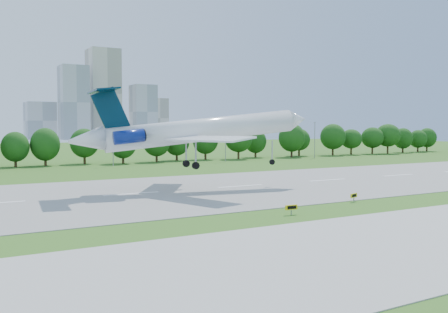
% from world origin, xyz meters
% --- Properties ---
extents(ground, '(600.00, 600.00, 0.00)m').
position_xyz_m(ground, '(0.00, 0.00, 0.00)').
color(ground, '#346119').
rests_on(ground, ground).
extents(runway, '(400.00, 45.00, 0.08)m').
position_xyz_m(runway, '(0.00, 25.00, 0.04)').
color(runway, gray).
rests_on(runway, ground).
extents(taxiway, '(400.00, 23.00, 0.08)m').
position_xyz_m(taxiway, '(0.00, -18.00, 0.04)').
color(taxiway, '#ADADA8').
rests_on(taxiway, ground).
extents(tree_line, '(288.40, 8.40, 10.40)m').
position_xyz_m(tree_line, '(0.00, 92.00, 6.19)').
color(tree_line, '#382314').
rests_on(tree_line, ground).
extents(light_poles, '(175.90, 0.25, 12.19)m').
position_xyz_m(light_poles, '(-2.50, 82.00, 6.34)').
color(light_poles, gray).
rests_on(light_poles, ground).
extents(skyline, '(127.00, 52.00, 80.00)m').
position_xyz_m(skyline, '(100.16, 390.61, 30.46)').
color(skyline, '#B2B2B7').
rests_on(skyline, ground).
extents(airliner, '(42.05, 30.27, 13.09)m').
position_xyz_m(airliner, '(10.50, 25.25, 9.92)').
color(airliner, white).
rests_on(airliner, ground).
extents(taxi_sign_centre, '(1.64, 0.71, 1.17)m').
position_xyz_m(taxi_sign_centre, '(24.29, 1.96, 0.87)').
color(taxi_sign_centre, gray).
rests_on(taxi_sign_centre, ground).
extents(taxi_sign_right, '(1.68, 0.29, 1.18)m').
position_xyz_m(taxi_sign_right, '(10.33, -1.93, 0.87)').
color(taxi_sign_right, gray).
rests_on(taxi_sign_right, ground).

